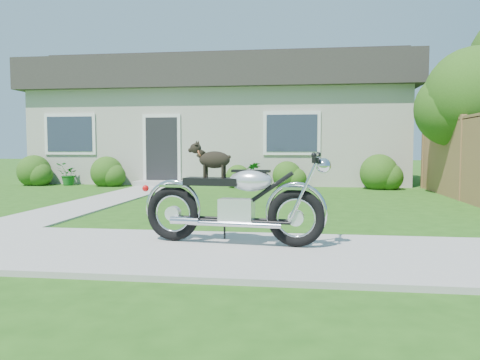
% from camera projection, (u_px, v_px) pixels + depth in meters
% --- Properties ---
extents(ground, '(80.00, 80.00, 0.00)m').
position_uv_depth(ground, '(59.00, 248.00, 5.47)').
color(ground, '#235114').
rests_on(ground, ground).
extents(sidewalk, '(24.00, 2.20, 0.04)m').
position_uv_depth(sidewalk, '(59.00, 247.00, 5.47)').
color(sidewalk, '#9E9B93').
rests_on(sidewalk, ground).
extents(walkway, '(1.20, 8.00, 0.03)m').
position_uv_depth(walkway, '(110.00, 199.00, 10.61)').
color(walkway, '#9E9B93').
rests_on(walkway, ground).
extents(house, '(12.60, 7.03, 4.50)m').
position_uv_depth(house, '(225.00, 121.00, 17.18)').
color(house, beige).
rests_on(house, ground).
extents(fence, '(0.12, 6.62, 1.90)m').
position_uv_depth(fence, '(462.00, 158.00, 10.26)').
color(fence, olive).
rests_on(fence, ground).
extents(shrub_row, '(11.49, 1.07, 1.07)m').
position_uv_depth(shrub_row, '(200.00, 173.00, 13.87)').
color(shrub_row, '#2B5215').
rests_on(shrub_row, ground).
extents(potted_plant_left, '(0.81, 0.83, 0.70)m').
position_uv_depth(potted_plant_left, '(67.00, 174.00, 14.48)').
color(potted_plant_left, '#195F1D').
rests_on(potted_plant_left, ground).
extents(potted_plant_right, '(0.58, 0.58, 0.74)m').
position_uv_depth(potted_plant_right, '(254.00, 175.00, 13.71)').
color(potted_plant_right, '#1C671D').
rests_on(potted_plant_right, ground).
extents(motorcycle_with_dog, '(2.22, 0.60, 1.19)m').
position_uv_depth(motorcycle_with_dog, '(236.00, 200.00, 5.48)').
color(motorcycle_with_dog, black).
rests_on(motorcycle_with_dog, sidewalk).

